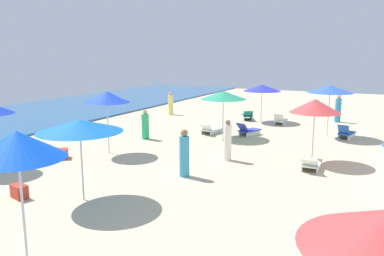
{
  "coord_description": "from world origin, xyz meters",
  "views": [
    {
      "loc": [
        -14.8,
        2.64,
        4.26
      ],
      "look_at": [
        -0.6,
        9.74,
        1.16
      ],
      "focal_mm": 35.9,
      "sensor_mm": 36.0,
      "label": 1
    }
  ],
  "objects": [
    {
      "name": "lounge_chair_0_1",
      "position": [
        -4.38,
        15.67,
        0.27
      ],
      "size": [
        1.47,
        0.82,
        0.72
      ],
      "rotation": [
        0.0,
        0.0,
        1.41
      ],
      "color": "silver",
      "rests_on": "ground_plane"
    },
    {
      "name": "umbrella_1",
      "position": [
        -9.99,
        8.74,
        2.56
      ],
      "size": [
        1.82,
        1.82,
        2.84
      ],
      "color": "silver",
      "rests_on": "ground_plane"
    },
    {
      "name": "umbrella_2",
      "position": [
        5.83,
        5.08,
        2.47
      ],
      "size": [
        2.29,
        2.29,
        2.67
      ],
      "color": "silver",
      "rests_on": "ground_plane"
    },
    {
      "name": "lounge_chair_2_0",
      "position": [
        5.75,
        4.15,
        0.28
      ],
      "size": [
        1.36,
        0.84,
        0.77
      ],
      "rotation": [
        0.0,
        0.0,
        1.33
      ],
      "color": "silver",
      "rests_on": "ground_plane"
    },
    {
      "name": "umbrella_3",
      "position": [
        0.59,
        4.97,
        2.25
      ],
      "size": [
        1.97,
        1.97,
        2.52
      ],
      "color": "silver",
      "rests_on": "ground_plane"
    },
    {
      "name": "lounge_chair_3_0",
      "position": [
        -0.53,
        4.81,
        0.23
      ],
      "size": [
        1.39,
        0.65,
        0.57
      ],
      "rotation": [
        0.0,
        0.0,
        1.59
      ],
      "color": "silver",
      "rests_on": "ground_plane"
    },
    {
      "name": "umbrella_4",
      "position": [
        8.64,
        9.45,
        2.13
      ],
      "size": [
        2.37,
        2.37,
        2.34
      ],
      "color": "silver",
      "rests_on": "ground_plane"
    },
    {
      "name": "lounge_chair_4_0",
      "position": [
        8.91,
        10.45,
        0.27
      ],
      "size": [
        1.56,
        1.13,
        0.67
      ],
      "rotation": [
        0.0,
        0.0,
        1.99
      ],
      "color": "silver",
      "rests_on": "ground_plane"
    },
    {
      "name": "lounge_chair_4_1",
      "position": [
        8.19,
        8.1,
        0.25
      ],
      "size": [
        1.27,
        0.62,
        0.69
      ],
      "rotation": [
        0.0,
        0.0,
        1.56
      ],
      "color": "silver",
      "rests_on": "ground_plane"
    },
    {
      "name": "umbrella_5",
      "position": [
        3.31,
        9.91,
        2.17
      ],
      "size": [
        2.34,
        2.34,
        2.38
      ],
      "color": "silver",
      "rests_on": "ground_plane"
    },
    {
      "name": "lounge_chair_5_0",
      "position": [
        4.23,
        8.84,
        0.27
      ],
      "size": [
        1.51,
        1.07,
        0.72
      ],
      "rotation": [
        0.0,
        0.0,
        1.18
      ],
      "color": "silver",
      "rests_on": "ground_plane"
    },
    {
      "name": "lounge_chair_5_1",
      "position": [
        3.74,
        10.77,
        0.25
      ],
      "size": [
        1.51,
        0.9,
        0.64
      ],
      "rotation": [
        0.0,
        0.0,
        1.39
      ],
      "color": "silver",
      "rests_on": "ground_plane"
    },
    {
      "name": "umbrella_7",
      "position": [
        -6.62,
        10.32,
        2.23
      ],
      "size": [
        2.46,
        2.46,
        2.41
      ],
      "color": "silver",
      "rests_on": "ground_plane"
    },
    {
      "name": "umbrella_9",
      "position": [
        -1.96,
        13.09,
        2.45
      ],
      "size": [
        1.93,
        1.93,
        2.68
      ],
      "color": "silver",
      "rests_on": "ground_plane"
    },
    {
      "name": "beachgoer_0",
      "position": [
        1.12,
        13.23,
        0.68
      ],
      "size": [
        0.42,
        0.42,
        1.49
      ],
      "rotation": [
        0.0,
        0.0,
        4.84
      ],
      "color": "#2EB66B",
      "rests_on": "ground_plane"
    },
    {
      "name": "beachgoer_1",
      "position": [
        8.55,
        15.99,
        0.74
      ],
      "size": [
        0.45,
        0.45,
        1.6
      ],
      "rotation": [
        0.0,
        0.0,
        2.84
      ],
      "color": "#F2E375",
      "rests_on": "ground_plane"
    },
    {
      "name": "beachgoer_2",
      "position": [
        -0.71,
        8.08,
        0.78
      ],
      "size": [
        0.43,
        0.43,
        1.66
      ],
      "rotation": [
        0.0,
        0.0,
        2.62
      ],
      "color": "white",
      "rests_on": "ground_plane"
    },
    {
      "name": "beachgoer_4",
      "position": [
        10.6,
        5.09,
        0.8
      ],
      "size": [
        0.51,
        0.51,
        1.71
      ],
      "rotation": [
        0.0,
        0.0,
        5.27
      ],
      "color": "teal",
      "rests_on": "ground_plane"
    },
    {
      "name": "beachgoer_5",
      "position": [
        -3.33,
        8.67,
        0.8
      ],
      "size": [
        0.43,
        0.43,
        1.69
      ],
      "rotation": [
        0.0,
        0.0,
        4.48
      ],
      "color": "#3F9BC3",
      "rests_on": "ground_plane"
    },
    {
      "name": "cooler_box_0",
      "position": [
        -7.37,
        12.13,
        0.2
      ],
      "size": [
        0.46,
        0.63,
        0.41
      ],
      "primitive_type": "cube",
      "rotation": [
        0.0,
        0.0,
        4.46
      ],
      "color": "red",
      "rests_on": "ground_plane"
    },
    {
      "name": "cooler_box_1",
      "position": [
        -3.49,
        14.26,
        0.2
      ],
      "size": [
        0.66,
        0.64,
        0.39
      ],
      "primitive_type": "cube",
      "rotation": [
        0.0,
        0.0,
        3.82
      ],
      "color": "red",
      "rests_on": "ground_plane"
    }
  ]
}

